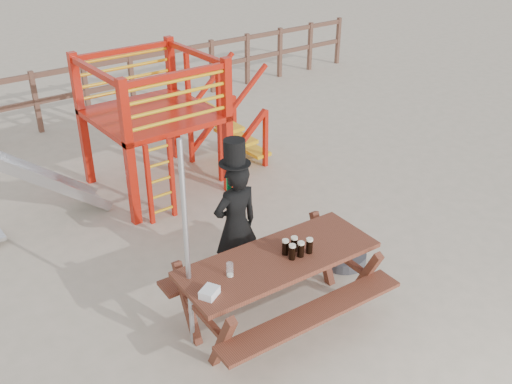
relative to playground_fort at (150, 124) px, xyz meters
The scene contains 10 objects.
ground 3.74m from the playground_fort, 91.99° to the right, with size 60.00×60.00×0.00m, color #C5B299.
back_fence 3.44m from the playground_fort, 92.08° to the left, with size 15.09×0.09×1.20m.
playground_fort is the anchor object (origin of this frame).
picnic_table 3.65m from the playground_fort, 97.08° to the right, with size 2.22×1.60×0.83m.
man_with_hat 2.79m from the playground_fort, 98.14° to the right, with size 0.59×0.40×1.85m.
metal_pole 3.59m from the playground_fort, 112.43° to the right, with size 0.05×0.05×2.30m, color #B2B2B7.
parasol_base 3.51m from the playground_fort, 74.42° to the right, with size 0.59×0.59×0.25m.
paper_bag 3.93m from the playground_fort, 110.34° to the right, with size 0.18×0.14×0.08m, color white.
stout_pints 3.67m from the playground_fort, 94.25° to the right, with size 0.29×0.20×0.17m.
empty_glasses 3.69m from the playground_fort, 106.26° to the right, with size 0.07×0.07×0.15m.
Camera 1 is at (-3.47, -3.72, 4.21)m, focal length 40.00 mm.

